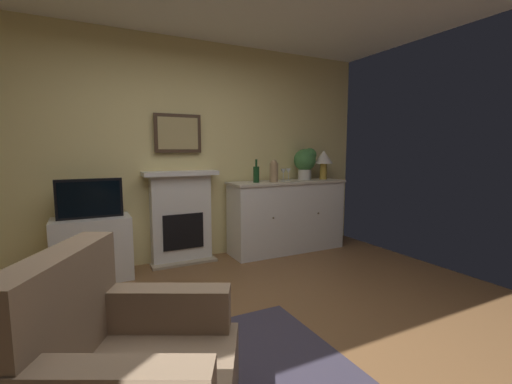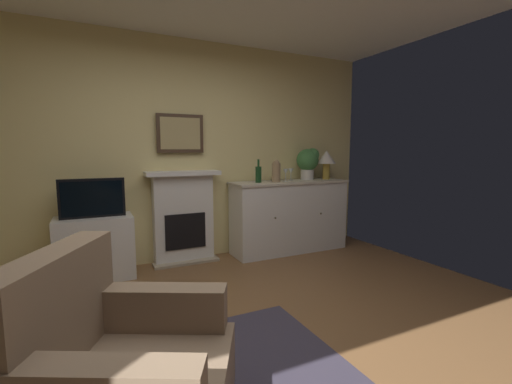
{
  "view_description": "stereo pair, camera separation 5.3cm",
  "coord_description": "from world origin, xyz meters",
  "views": [
    {
      "loc": [
        -0.97,
        -1.95,
        1.34
      ],
      "look_at": [
        0.31,
        0.55,
        1.0
      ],
      "focal_mm": 24.02,
      "sensor_mm": 36.0,
      "label": 1
    },
    {
      "loc": [
        -0.92,
        -1.97,
        1.34
      ],
      "look_at": [
        0.31,
        0.55,
        1.0
      ],
      "focal_mm": 24.02,
      "sensor_mm": 36.0,
      "label": 2
    }
  ],
  "objects": [
    {
      "name": "vase_decorative",
      "position": [
        1.21,
        1.82,
        1.08
      ],
      "size": [
        0.11,
        0.11,
        0.28
      ],
      "color": "#9E7F5B",
      "rests_on": "sideboard_cabinet"
    },
    {
      "name": "fireplace_unit",
      "position": [
        0.07,
        2.05,
        0.55
      ],
      "size": [
        0.87,
        0.3,
        1.1
      ],
      "color": "white",
      "rests_on": "ground_plane"
    },
    {
      "name": "armchair",
      "position": [
        -0.85,
        -0.47,
        0.38
      ],
      "size": [
        1.07,
        1.05,
        0.92
      ],
      "color": "#8C7259",
      "rests_on": "ground_plane"
    },
    {
      "name": "tv_cabinet",
      "position": [
        -0.91,
        1.89,
        0.33
      ],
      "size": [
        0.75,
        0.42,
        0.66
      ],
      "color": "white",
      "rests_on": "ground_plane"
    },
    {
      "name": "wine_bottle",
      "position": [
        0.98,
        1.86,
        1.05
      ],
      "size": [
        0.08,
        0.08,
        0.29
      ],
      "color": "#193F1E",
      "rests_on": "sideboard_cabinet"
    },
    {
      "name": "tv_set",
      "position": [
        -0.91,
        1.86,
        0.86
      ],
      "size": [
        0.62,
        0.07,
        0.4
      ],
      "color": "black",
      "rests_on": "tv_cabinet"
    },
    {
      "name": "table_lamp",
      "position": [
        2.04,
        1.87,
        1.22
      ],
      "size": [
        0.26,
        0.26,
        0.4
      ],
      "color": "#B79338",
      "rests_on": "sideboard_cabinet"
    },
    {
      "name": "sideboard_cabinet",
      "position": [
        1.45,
        1.87,
        0.47
      ],
      "size": [
        1.59,
        0.49,
        0.94
      ],
      "color": "white",
      "rests_on": "ground_plane"
    },
    {
      "name": "framed_picture",
      "position": [
        0.07,
        2.09,
        1.54
      ],
      "size": [
        0.55,
        0.04,
        0.45
      ],
      "color": "#473323"
    },
    {
      "name": "wine_glass_left",
      "position": [
        1.37,
        1.85,
        1.06
      ],
      "size": [
        0.07,
        0.07,
        0.16
      ],
      "color": "silver",
      "rests_on": "sideboard_cabinet"
    },
    {
      "name": "wall_rear",
      "position": [
        0.0,
        2.18,
        1.32
      ],
      "size": [
        5.37,
        0.06,
        2.65
      ],
      "primitive_type": "cube",
      "color": "#EAD68C",
      "rests_on": "ground_plane"
    },
    {
      "name": "ground_plane",
      "position": [
        0.0,
        0.0,
        -0.05
      ],
      "size": [
        5.37,
        4.41,
        0.1
      ],
      "primitive_type": "cube",
      "color": "brown",
      "rests_on": "ground"
    },
    {
      "name": "potted_plant_small",
      "position": [
        1.77,
        1.92,
        1.2
      ],
      "size": [
        0.3,
        0.3,
        0.43
      ],
      "color": "beige",
      "rests_on": "sideboard_cabinet"
    },
    {
      "name": "wine_glass_center",
      "position": [
        1.48,
        1.9,
        1.06
      ],
      "size": [
        0.07,
        0.07,
        0.16
      ],
      "color": "silver",
      "rests_on": "sideboard_cabinet"
    }
  ]
}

